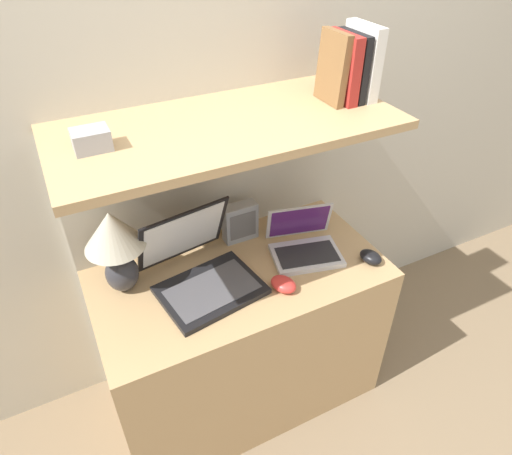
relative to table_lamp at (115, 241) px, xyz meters
The scene contains 16 objects.
ground_plane 1.07m from the table_lamp, 44.76° to the right, with size 12.00×12.00×0.00m, color #7A664C.
wall_back 0.54m from the table_lamp, 29.86° to the left, with size 6.00×0.05×2.40m.
desk 0.69m from the table_lamp, 16.24° to the right, with size 1.07×0.55×0.70m.
back_riser 0.52m from the table_lamp, 24.70° to the left, with size 1.07×0.04×1.23m.
shelf 0.52m from the table_lamp, ahead, with size 1.07×0.50×0.03m.
table_lamp is the anchor object (origin of this frame).
laptop_large 0.31m from the table_lamp, 21.36° to the right, with size 0.39×0.40×0.26m.
laptop_small 0.69m from the table_lamp, ahead, with size 0.30×0.27×0.17m.
computer_mouse 0.59m from the table_lamp, 27.42° to the right, with size 0.10×0.12×0.04m.
second_mouse 0.92m from the table_lamp, 17.79° to the right, with size 0.08×0.10×0.04m.
router_box 0.50m from the table_lamp, ahead, with size 0.14×0.06×0.16m.
book_white 1.00m from the table_lamp, ahead, with size 0.04×0.16×0.23m.
book_black 0.96m from the table_lamp, ahead, with size 0.03×0.16×0.21m.
book_red 0.92m from the table_lamp, ahead, with size 0.04×0.16×0.21m.
book_brown 0.90m from the table_lamp, ahead, with size 0.04×0.14×0.22m.
shelf_gadget 0.38m from the table_lamp, 92.98° to the right, with size 0.10×0.08×0.06m.
Camera 1 is at (-0.50, -0.85, 1.83)m, focal length 32.00 mm.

